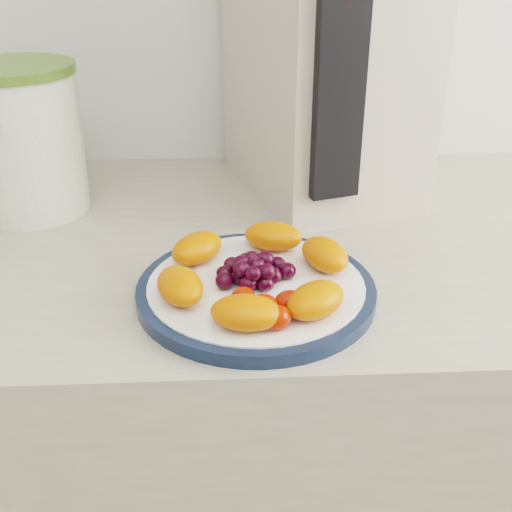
{
  "coord_description": "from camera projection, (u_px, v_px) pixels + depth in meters",
  "views": [
    {
      "loc": [
        -0.01,
        0.44,
        1.26
      ],
      "look_at": [
        0.02,
        1.04,
        0.95
      ],
      "focal_mm": 45.0,
      "sensor_mm": 36.0,
      "label": 1
    }
  ],
  "objects": [
    {
      "name": "cabinet_face",
      "position": [
        240.0,
        494.0,
        1.06
      ],
      "size": [
        3.48,
        0.58,
        0.84
      ],
      "primitive_type": "cube",
      "color": "olive",
      "rests_on": "floor"
    },
    {
      "name": "plate_face",
      "position": [
        256.0,
        290.0,
        0.69
      ],
      "size": [
        0.23,
        0.23,
        0.02
      ],
      "primitive_type": "cylinder",
      "color": "white",
      "rests_on": "counter"
    },
    {
      "name": "fruit_plate",
      "position": [
        257.0,
        273.0,
        0.68
      ],
      "size": [
        0.22,
        0.22,
        0.03
      ],
      "color": "#DA4905",
      "rests_on": "plate_face"
    },
    {
      "name": "plate_rim",
      "position": [
        256.0,
        291.0,
        0.69
      ],
      "size": [
        0.26,
        0.26,
        0.01
      ],
      "primitive_type": "cylinder",
      "color": "#12203A",
      "rests_on": "counter"
    },
    {
      "name": "appliance_panel",
      "position": [
        339.0,
        89.0,
        0.75
      ],
      "size": [
        0.07,
        0.04,
        0.27
      ],
      "primitive_type": "cube",
      "rotation": [
        0.0,
        0.0,
        0.29
      ],
      "color": "black",
      "rests_on": "appliance_body"
    },
    {
      "name": "appliance_body",
      "position": [
        324.0,
        66.0,
        0.9
      ],
      "size": [
        0.28,
        0.34,
        0.36
      ],
      "primitive_type": "cube",
      "rotation": [
        0.0,
        0.0,
        0.29
      ],
      "color": "#BFB3A2",
      "rests_on": "counter"
    },
    {
      "name": "counter",
      "position": [
        240.0,
        481.0,
        1.05
      ],
      "size": [
        3.5,
        0.6,
        0.9
      ],
      "primitive_type": "cube",
      "color": "#AFA58F",
      "rests_on": "floor"
    },
    {
      "name": "canister",
      "position": [
        24.0,
        144.0,
        0.87
      ],
      "size": [
        0.17,
        0.17,
        0.19
      ],
      "primitive_type": "cylinder",
      "rotation": [
        0.0,
        0.0,
        0.05
      ],
      "color": "#45671D",
      "rests_on": "counter"
    },
    {
      "name": "canister_lid",
      "position": [
        10.0,
        69.0,
        0.82
      ],
      "size": [
        0.17,
        0.17,
        0.01
      ],
      "primitive_type": "cylinder",
      "rotation": [
        0.0,
        0.0,
        0.05
      ],
      "color": "#496824",
      "rests_on": "canister"
    }
  ]
}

